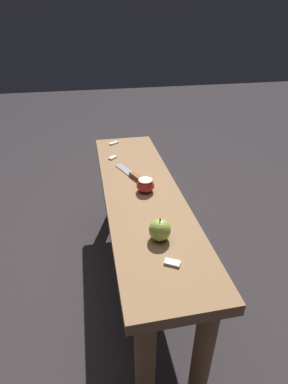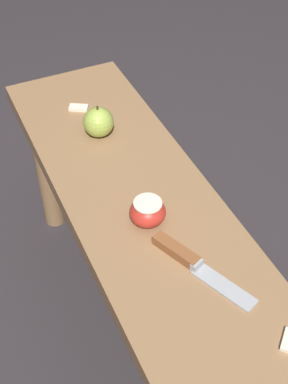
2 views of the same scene
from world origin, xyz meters
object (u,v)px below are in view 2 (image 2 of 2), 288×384
(knife, at_px, (188,260))
(apple_whole, at_px, (99,122))
(wooden_bench, at_px, (154,253))
(apple_cut, at_px, (148,212))

(knife, xyz_separation_m, apple_whole, (0.42, 0.01, 0.03))
(wooden_bench, height_order, apple_cut, apple_cut)
(knife, height_order, apple_whole, apple_whole)
(wooden_bench, distance_m, apple_whole, 0.33)
(knife, distance_m, apple_whole, 0.42)
(knife, height_order, apple_cut, apple_cut)
(wooden_bench, xyz_separation_m, knife, (-0.12, -0.01, 0.11))
(knife, relative_size, apple_cut, 3.02)
(wooden_bench, bearing_deg, knife, -174.70)
(apple_whole, bearing_deg, knife, -178.83)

